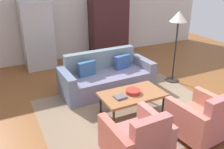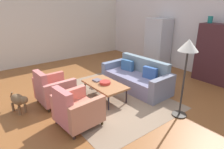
{
  "view_description": "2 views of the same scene",
  "coord_description": "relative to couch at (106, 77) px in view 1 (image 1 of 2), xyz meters",
  "views": [
    {
      "loc": [
        -2.45,
        -3.46,
        2.54
      ],
      "look_at": [
        -0.54,
        0.38,
        0.7
      ],
      "focal_mm": 38.7,
      "sensor_mm": 36.0,
      "label": 1
    },
    {
      "loc": [
        3.45,
        -2.71,
        2.39
      ],
      "look_at": [
        -0.12,
        0.07,
        0.71
      ],
      "focal_mm": 31.21,
      "sensor_mm": 36.0,
      "label": 2
    }
  ],
  "objects": [
    {
      "name": "armchair_left",
      "position": [
        -0.6,
        -2.35,
        0.06
      ],
      "size": [
        0.82,
        0.82,
        0.88
      ],
      "rotation": [
        0.0,
        0.0,
        0.03
      ],
      "color": "#331F1A",
      "rests_on": "ground"
    },
    {
      "name": "coffee_table",
      "position": [
        0.0,
        -1.19,
        0.1
      ],
      "size": [
        1.2,
        0.7,
        0.43
      ],
      "color": "black",
      "rests_on": "ground"
    },
    {
      "name": "wall_back",
      "position": [
        0.31,
        2.59,
        1.11
      ],
      "size": [
        9.09,
        0.12,
        2.8
      ],
      "primitive_type": "cube",
      "color": "silver",
      "rests_on": "ground"
    },
    {
      "name": "floor_lamp",
      "position": [
        1.69,
        -0.34,
        1.16
      ],
      "size": [
        0.4,
        0.4,
        1.72
      ],
      "color": "#2C2720",
      "rests_on": "ground"
    },
    {
      "name": "couch",
      "position": [
        0.0,
        0.0,
        0.0
      ],
      "size": [
        2.12,
        0.95,
        0.86
      ],
      "rotation": [
        0.0,
        0.0,
        3.17
      ],
      "color": "slate",
      "rests_on": "ground"
    },
    {
      "name": "area_rug",
      "position": [
        0.0,
        -1.14,
        -0.28
      ],
      "size": [
        3.4,
        2.6,
        0.01
      ],
      "primitive_type": "cube",
      "color": "#88715A",
      "rests_on": "ground"
    },
    {
      "name": "cabinet",
      "position": [
        1.17,
        2.25,
        0.61
      ],
      "size": [
        1.2,
        0.51,
        1.8
      ],
      "color": "#411F22",
      "rests_on": "ground"
    },
    {
      "name": "book_stack",
      "position": [
        -0.28,
        -1.23,
        0.15
      ],
      "size": [
        0.22,
        0.2,
        0.03
      ],
      "color": "#60565F",
      "rests_on": "coffee_table"
    },
    {
      "name": "armchair_right",
      "position": [
        0.61,
        -2.35,
        0.06
      ],
      "size": [
        0.86,
        0.86,
        0.88
      ],
      "rotation": [
        0.0,
        0.0,
        0.08
      ],
      "color": "#341B0F",
      "rests_on": "ground"
    },
    {
      "name": "refrigerator",
      "position": [
        -1.07,
        2.14,
        0.64
      ],
      "size": [
        0.8,
        0.73,
        1.85
      ],
      "color": "#B7BABF",
      "rests_on": "ground"
    },
    {
      "name": "fruit_bowl",
      "position": [
        0.02,
        -1.19,
        0.17
      ],
      "size": [
        0.28,
        0.28,
        0.07
      ],
      "primitive_type": "cylinder",
      "color": "#B2312A",
      "rests_on": "coffee_table"
    },
    {
      "name": "ground_plane",
      "position": [
        0.31,
        -1.17,
        -0.29
      ],
      "size": [
        10.91,
        10.91,
        0.0
      ],
      "primitive_type": "plane",
      "color": "brown"
    }
  ]
}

